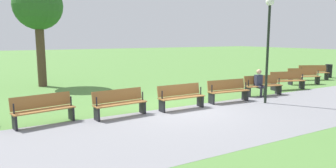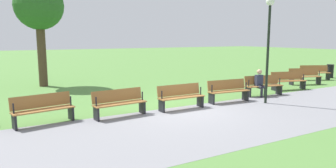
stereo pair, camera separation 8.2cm
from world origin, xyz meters
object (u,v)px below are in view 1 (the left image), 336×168
object	(u,v)px
bench_4	(228,90)
bench_7	(43,109)
trash_bin	(329,71)
bench_1	(304,76)
tree_0	(38,7)
bench_6	(120,102)
bench_3	(263,85)
bench_5	(181,96)
bench_2	(287,80)
bench_0	(313,72)
person_seated	(260,82)
lamp_post	(269,31)

from	to	relation	value
bench_4	bench_7	size ratio (longest dim) A/B	0.99
trash_bin	bench_1	bearing A→B (deg)	14.63
tree_0	bench_6	bearing A→B (deg)	98.55
bench_3	bench_5	world-z (taller)	same
bench_1	tree_0	distance (m)	14.71
trash_bin	bench_7	bearing A→B (deg)	7.13
bench_2	trash_bin	bearing A→B (deg)	-149.58
bench_0	person_seated	xyz separation A→B (m)	(6.94, 2.15, 0.16)
bench_5	person_seated	size ratio (longest dim) A/B	1.48
bench_1	bench_6	bearing A→B (deg)	27.17
bench_3	trash_bin	bearing A→B (deg)	-155.40
bench_0	bench_5	world-z (taller)	same
lamp_post	bench_1	bearing A→B (deg)	-156.89
bench_4	bench_6	world-z (taller)	same
tree_0	bench_1	bearing A→B (deg)	152.52
bench_3	bench_5	xyz separation A→B (m)	(4.62, 0.40, 0.00)
bench_0	lamp_post	xyz separation A→B (m)	(7.80, 3.29, 2.37)
bench_4	tree_0	bearing A→B (deg)	-49.06
bench_6	tree_0	bearing A→B (deg)	-86.39
bench_4	person_seated	bearing A→B (deg)	-169.17
bench_0	trash_bin	size ratio (longest dim) A/B	2.09
bench_2	bench_4	bearing A→B (deg)	24.69
bench_2	lamp_post	size ratio (longest dim) A/B	0.45
bench_0	bench_6	size ratio (longest dim) A/B	1.00
bench_2	bench_7	distance (m)	11.53
bench_4	bench_7	xyz separation A→B (m)	(6.94, -0.30, 0.00)
bench_5	tree_0	world-z (taller)	tree_0
bench_1	bench_7	bearing A→B (deg)	24.71
bench_1	person_seated	distance (m)	4.96
bench_0	bench_4	world-z (taller)	same
bench_7	trash_bin	bearing A→B (deg)	177.24
bench_5	bench_6	size ratio (longest dim) A/B	0.98
bench_0	lamp_post	distance (m)	8.79
bench_2	bench_6	size ratio (longest dim) A/B	1.02
bench_0	bench_2	size ratio (longest dim) A/B	0.99
bench_0	bench_5	bearing A→B (deg)	37.04
bench_2	bench_5	bearing A→B (deg)	22.23
bench_6	person_seated	xyz separation A→B (m)	(-6.64, -0.21, 0.16)
bench_2	bench_7	size ratio (longest dim) A/B	1.00
trash_bin	lamp_post	bearing A→B (deg)	19.73
bench_2	lamp_post	bearing A→B (deg)	41.50
bench_1	person_seated	bearing A→B (deg)	34.70
person_seated	bench_2	bearing A→B (deg)	-157.24
bench_3	person_seated	size ratio (longest dim) A/B	1.52
bench_4	bench_0	bearing A→B (deg)	-160.28
bench_2	bench_6	xyz separation A→B (m)	(9.21, 0.79, 0.00)
bench_6	bench_7	bearing A→B (deg)	-12.33
bench_0	bench_4	xyz separation A→B (m)	(8.94, 2.36, 0.00)
bench_3	bench_4	distance (m)	2.32
bench_3	bench_7	distance (m)	9.25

